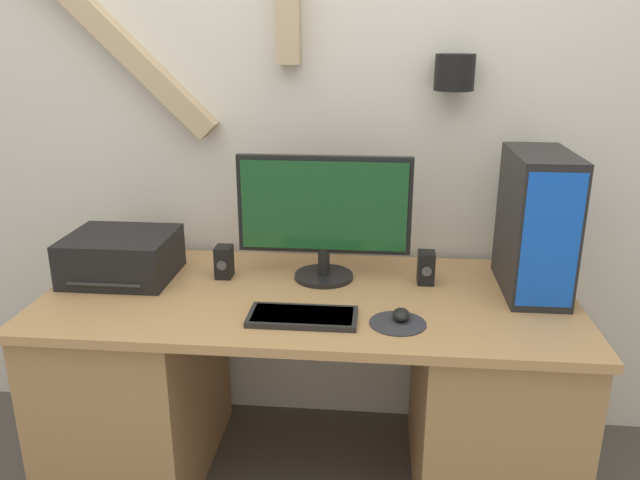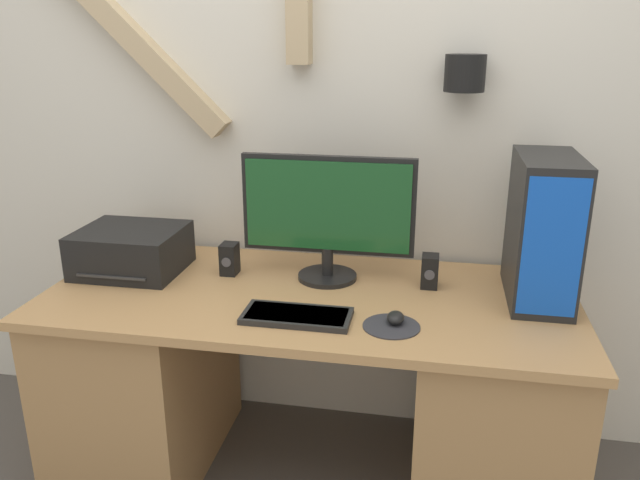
% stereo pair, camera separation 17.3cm
% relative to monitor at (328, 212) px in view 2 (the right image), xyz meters
% --- Properties ---
extents(wall_back, '(6.40, 0.19, 2.71)m').
position_rel_monitor_xyz_m(wall_back, '(-0.03, 0.30, 0.40)').
color(wall_back, silver).
rests_on(wall_back, ground_plane).
extents(desk, '(1.75, 0.78, 0.73)m').
position_rel_monitor_xyz_m(desk, '(-0.04, -0.14, -0.59)').
color(desk, tan).
rests_on(desk, ground_plane).
extents(monitor, '(0.60, 0.21, 0.44)m').
position_rel_monitor_xyz_m(monitor, '(0.00, 0.00, 0.00)').
color(monitor, black).
rests_on(monitor, desk).
extents(keyboard, '(0.33, 0.15, 0.02)m').
position_rel_monitor_xyz_m(keyboard, '(-0.03, -0.34, -0.23)').
color(keyboard, black).
rests_on(keyboard, desk).
extents(mousepad, '(0.17, 0.17, 0.00)m').
position_rel_monitor_xyz_m(mousepad, '(0.25, -0.34, -0.24)').
color(mousepad, '#2D2D33').
rests_on(mousepad, desk).
extents(mouse, '(0.05, 0.07, 0.03)m').
position_rel_monitor_xyz_m(mouse, '(0.26, -0.32, -0.22)').
color(mouse, black).
rests_on(mouse, mousepad).
extents(computer_tower, '(0.19, 0.38, 0.47)m').
position_rel_monitor_xyz_m(computer_tower, '(0.70, -0.04, -0.01)').
color(computer_tower, black).
rests_on(computer_tower, desk).
extents(printer, '(0.36, 0.32, 0.16)m').
position_rel_monitor_xyz_m(printer, '(-0.71, -0.06, -0.17)').
color(printer, black).
rests_on(printer, desk).
extents(speaker_left, '(0.06, 0.07, 0.11)m').
position_rel_monitor_xyz_m(speaker_left, '(-0.35, -0.02, -0.19)').
color(speaker_left, black).
rests_on(speaker_left, desk).
extents(speaker_right, '(0.06, 0.07, 0.11)m').
position_rel_monitor_xyz_m(speaker_right, '(0.35, -0.01, -0.19)').
color(speaker_right, black).
rests_on(speaker_right, desk).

